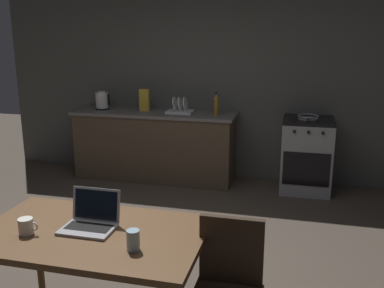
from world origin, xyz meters
name	(u,v)px	position (x,y,z in m)	size (l,w,h in m)	color
ground_plane	(140,272)	(0.00, 0.00, 0.00)	(12.00, 12.00, 0.00)	#473D33
back_wall	(231,77)	(0.30, 2.69, 1.36)	(6.40, 0.10, 2.72)	#4D4E49
kitchen_counter	(155,145)	(-0.65, 2.34, 0.46)	(2.16, 0.64, 0.91)	#4C3D2D
stove_oven	(306,155)	(1.32, 2.34, 0.46)	(0.60, 0.62, 0.91)	gray
dining_table	(92,242)	(0.01, -0.81, 0.68)	(1.38, 0.84, 0.75)	brown
chair	(228,285)	(0.86, -0.81, 0.51)	(0.40, 0.40, 0.89)	#2D2116
laptop	(91,221)	(-0.01, -0.76, 0.80)	(0.32, 0.26, 0.23)	#99999E
electric_kettle	(102,101)	(-1.40, 2.34, 1.03)	(0.20, 0.18, 0.25)	black
bottle	(216,104)	(0.19, 2.29, 1.05)	(0.07, 0.07, 0.29)	#8C601E
frying_pan	(308,117)	(1.31, 2.31, 0.94)	(0.25, 0.42, 0.05)	gray
coffee_mug	(26,226)	(-0.35, -0.93, 0.80)	(0.13, 0.09, 0.10)	silver
drinking_glass	(133,240)	(0.35, -0.96, 0.81)	(0.07, 0.07, 0.12)	#99B7C6
cereal_box	(144,100)	(-0.79, 2.36, 1.06)	(0.13, 0.05, 0.29)	gold
dish_rack	(180,109)	(-0.30, 2.34, 0.96)	(0.34, 0.26, 0.21)	silver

